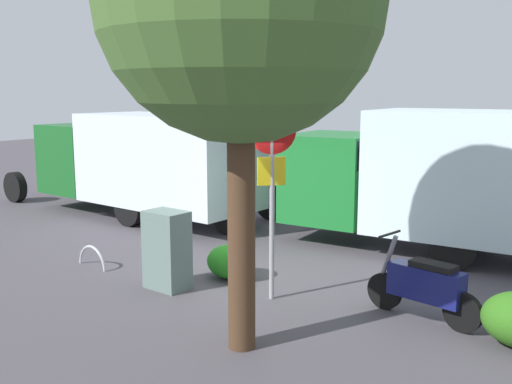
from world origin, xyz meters
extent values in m
plane|color=#4A454C|center=(0.00, 0.00, 0.00)|extent=(60.00, 60.00, 0.00)
cylinder|color=black|center=(-2.87, -4.59, 0.45)|extent=(0.91, 0.30, 0.90)
cylinder|color=black|center=(-2.97, -2.69, 0.45)|extent=(0.91, 0.30, 0.90)
cylinder|color=black|center=(2.12, -4.33, 0.45)|extent=(0.91, 0.30, 0.90)
cylinder|color=black|center=(2.02, -2.43, 0.45)|extent=(0.91, 0.30, 0.90)
cube|color=silver|center=(-3.32, -3.66, 1.68)|extent=(4.61, 2.43, 2.46)
cube|color=#1B722C|center=(-0.08, -3.49, 1.40)|extent=(1.91, 2.19, 1.90)
cube|color=black|center=(-0.08, -3.49, 2.00)|extent=(1.92, 2.03, 0.60)
cylinder|color=black|center=(4.51, -3.64, 0.45)|extent=(0.91, 0.30, 0.90)
cylinder|color=black|center=(4.62, -1.74, 0.45)|extent=(0.91, 0.30, 0.90)
cylinder|color=black|center=(9.68, -3.93, 0.45)|extent=(0.91, 0.30, 0.90)
cylinder|color=black|center=(9.79, -2.03, 0.45)|extent=(0.91, 0.30, 0.90)
cube|color=silver|center=(4.16, -2.66, 1.58)|extent=(4.80, 2.46, 2.25)
cube|color=#185C22|center=(7.50, -2.85, 1.40)|extent=(1.92, 2.20, 1.90)
cube|color=black|center=(7.50, -2.85, 2.00)|extent=(1.93, 2.04, 0.60)
cylinder|color=black|center=(-2.72, -0.04, 0.28)|extent=(0.57, 0.20, 0.56)
cylinder|color=black|center=(-3.95, 0.19, 0.28)|extent=(0.57, 0.20, 0.56)
cube|color=navy|center=(-3.38, 0.08, 0.56)|extent=(1.14, 0.51, 0.48)
cube|color=black|center=(-3.48, 0.10, 0.83)|extent=(0.68, 0.39, 0.12)
cylinder|color=slate|center=(-2.77, -0.03, 0.83)|extent=(0.29, 0.12, 0.69)
cylinder|color=black|center=(-2.77, -0.03, 1.18)|extent=(0.14, 0.55, 0.04)
cylinder|color=#9E9EA3|center=(-1.06, 0.57, 1.45)|extent=(0.08, 0.08, 2.89)
cylinder|color=red|center=(-1.06, 0.59, 2.70)|extent=(0.71, 0.32, 0.76)
cube|color=yellow|center=(-1.06, 0.59, 2.06)|extent=(0.33, 0.33, 0.44)
cylinder|color=#47301E|center=(-1.73, 2.30, 1.58)|extent=(0.35, 0.35, 3.16)
cube|color=slate|center=(0.66, 1.13, 0.66)|extent=(0.73, 0.55, 1.32)
torus|color=#B7B7BC|center=(2.64, 1.08, 0.00)|extent=(0.85, 0.15, 0.85)
ellipsoid|color=#288B20|center=(0.11, 0.12, 0.30)|extent=(0.88, 0.72, 0.60)
camera|label=1|loc=(-5.96, 8.10, 3.29)|focal=41.22mm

